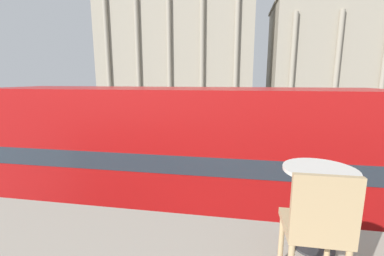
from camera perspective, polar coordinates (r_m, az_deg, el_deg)
name	(u,v)px	position (r m, az deg, el deg)	size (l,w,h in m)	color
double_decker_bus	(178,156)	(7.26, -3.13, -6.21)	(10.30, 2.68, 4.24)	black
cafe_dining_table	(318,190)	(2.50, 26.23, -12.30)	(0.60, 0.60, 0.73)	#2D2D30
cafe_chair_0	(317,226)	(1.99, 26.00, -18.93)	(0.40, 0.40, 0.91)	tan
plaza_building_left	(176,39)	(60.09, -3.54, 19.12)	(33.76, 12.98, 26.32)	#A39984
plaza_building_right	(344,52)	(65.19, 30.68, 14.28)	(30.20, 17.12, 20.11)	#A39984
traffic_light_near	(341,118)	(14.58, 30.25, 2.00)	(0.42, 0.24, 4.02)	black
traffic_light_mid	(232,108)	(19.91, 8.94, 4.46)	(0.42, 0.24, 3.53)	black
car_navy	(151,129)	(19.99, -9.17, -0.21)	(4.20, 1.93, 1.35)	black
pedestrian_blue	(248,115)	(26.76, 12.25, 2.92)	(0.32, 0.32, 1.59)	#282B33
pedestrian_black	(251,105)	(36.37, 12.97, 4.93)	(0.32, 0.32, 1.60)	#282B33
pedestrian_white	(174,118)	(22.98, -4.08, 2.25)	(0.32, 0.32, 1.83)	#282B33
pedestrian_olive	(235,125)	(20.14, 9.56, 0.63)	(0.32, 0.32, 1.68)	#282B33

